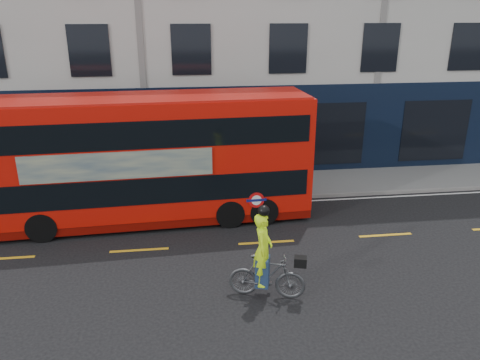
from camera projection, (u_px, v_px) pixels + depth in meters
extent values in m
plane|color=black|center=(135.00, 276.00, 13.08)|extent=(120.00, 120.00, 0.00)
cube|color=slate|center=(148.00, 190.00, 19.12)|extent=(60.00, 3.00, 0.12)
cube|color=gray|center=(146.00, 205.00, 17.72)|extent=(60.00, 0.12, 0.13)
cube|color=black|center=(147.00, 135.00, 19.83)|extent=(50.00, 0.08, 4.00)
cube|color=silver|center=(146.00, 209.00, 17.46)|extent=(58.00, 0.10, 0.01)
cube|color=red|center=(150.00, 155.00, 15.85)|extent=(10.89, 2.94, 3.87)
cube|color=#660804|center=(154.00, 211.00, 16.57)|extent=(10.89, 2.89, 0.29)
cube|color=black|center=(152.00, 179.00, 16.15)|extent=(10.46, 2.96, 0.88)
cube|color=black|center=(148.00, 126.00, 15.51)|extent=(10.46, 2.96, 0.88)
cube|color=#A9130B|center=(146.00, 97.00, 15.19)|extent=(10.67, 2.83, 0.08)
cube|color=black|center=(303.00, 170.00, 17.03)|extent=(0.14, 2.21, 0.88)
cube|color=black|center=(305.00, 120.00, 16.40)|extent=(0.14, 2.21, 0.88)
cube|color=tan|center=(118.00, 166.00, 14.51)|extent=(5.88, 0.31, 0.88)
cylinder|color=red|center=(256.00, 200.00, 15.73)|extent=(0.55, 0.05, 0.55)
cylinder|color=white|center=(256.00, 200.00, 15.72)|extent=(0.35, 0.04, 0.35)
cube|color=#0C1459|center=(257.00, 200.00, 15.72)|extent=(0.69, 0.05, 0.09)
cylinder|color=black|center=(257.00, 199.00, 17.11)|extent=(1.09, 2.54, 0.98)
cylinder|color=black|center=(225.00, 201.00, 16.92)|extent=(1.09, 2.54, 0.98)
cylinder|color=black|center=(49.00, 213.00, 15.92)|extent=(1.09, 2.54, 0.98)
imported|color=#46484B|center=(267.00, 276.00, 11.95)|extent=(2.06, 1.10, 1.19)
imported|color=#B7E414|center=(263.00, 249.00, 11.70)|extent=(0.64, 0.81, 1.93)
cube|color=black|center=(300.00, 262.00, 11.65)|extent=(0.37, 0.33, 0.25)
cube|color=navy|center=(263.00, 271.00, 11.92)|extent=(0.44, 0.50, 0.78)
sphere|color=black|center=(264.00, 211.00, 11.34)|extent=(0.29, 0.29, 0.29)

